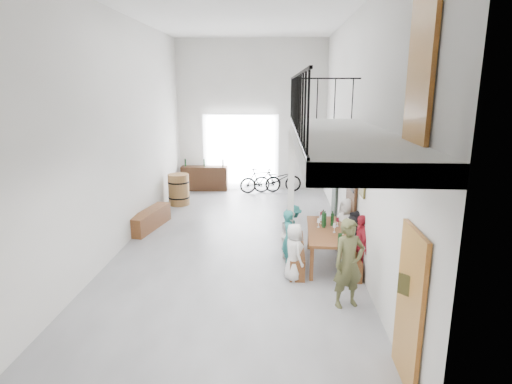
# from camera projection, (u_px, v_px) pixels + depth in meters

# --- Properties ---
(floor) EXTENTS (12.00, 12.00, 0.00)m
(floor) POSITION_uv_depth(u_px,v_px,m) (237.00, 244.00, 10.62)
(floor) COLOR slate
(floor) RESTS_ON ground
(room_walls) EXTENTS (12.00, 12.00, 12.00)m
(room_walls) POSITION_uv_depth(u_px,v_px,m) (235.00, 98.00, 9.77)
(room_walls) COLOR white
(room_walls) RESTS_ON ground
(gateway_portal) EXTENTS (2.80, 0.08, 2.80)m
(gateway_portal) POSITION_uv_depth(u_px,v_px,m) (241.00, 152.00, 16.07)
(gateway_portal) COLOR white
(gateway_portal) RESTS_ON ground
(right_wall_decor) EXTENTS (0.07, 8.28, 5.07)m
(right_wall_decor) POSITION_uv_depth(u_px,v_px,m) (366.00, 197.00, 8.26)
(right_wall_decor) COLOR #AA6F2B
(right_wall_decor) RESTS_ON ground
(balcony) EXTENTS (1.52, 5.62, 4.00)m
(balcony) POSITION_uv_depth(u_px,v_px,m) (340.00, 141.00, 6.78)
(balcony) COLOR silver
(balcony) RESTS_ON ground
(tasting_table) EXTENTS (0.91, 2.05, 0.79)m
(tasting_table) POSITION_uv_depth(u_px,v_px,m) (327.00, 233.00, 9.28)
(tasting_table) COLOR brown
(tasting_table) RESTS_ON ground
(bench_inner) EXTENTS (0.35, 1.92, 0.44)m
(bench_inner) POSITION_uv_depth(u_px,v_px,m) (297.00, 254.00, 9.41)
(bench_inner) COLOR brown
(bench_inner) RESTS_ON ground
(bench_wall) EXTENTS (0.24, 1.77, 0.41)m
(bench_wall) POSITION_uv_depth(u_px,v_px,m) (349.00, 257.00, 9.28)
(bench_wall) COLOR brown
(bench_wall) RESTS_ON ground
(tableware) EXTENTS (0.53, 1.13, 0.35)m
(tableware) POSITION_uv_depth(u_px,v_px,m) (326.00, 219.00, 9.53)
(tableware) COLOR black
(tableware) RESTS_ON tasting_table
(side_bench) EXTENTS (0.72, 1.86, 0.51)m
(side_bench) POSITION_uv_depth(u_px,v_px,m) (150.00, 219.00, 11.76)
(side_bench) COLOR brown
(side_bench) RESTS_ON ground
(oak_barrel) EXTENTS (0.70, 0.70, 1.02)m
(oak_barrel) POSITION_uv_depth(u_px,v_px,m) (179.00, 189.00, 14.07)
(oak_barrel) COLOR olive
(oak_barrel) RESTS_ON ground
(serving_counter) EXTENTS (1.72, 0.51, 0.90)m
(serving_counter) POSITION_uv_depth(u_px,v_px,m) (205.00, 178.00, 16.08)
(serving_counter) COLOR #392212
(serving_counter) RESTS_ON ground
(counter_bottles) EXTENTS (1.48, 0.10, 0.28)m
(counter_bottles) POSITION_uv_depth(u_px,v_px,m) (204.00, 163.00, 15.95)
(counter_bottles) COLOR black
(counter_bottles) RESTS_ON serving_counter
(guest_left_a) EXTENTS (0.55, 0.67, 1.18)m
(guest_left_a) POSITION_uv_depth(u_px,v_px,m) (294.00, 252.00, 8.55)
(guest_left_a) COLOR white
(guest_left_a) RESTS_ON ground
(guest_left_b) EXTENTS (0.36, 0.49, 1.25)m
(guest_left_b) POSITION_uv_depth(u_px,v_px,m) (289.00, 238.00, 9.24)
(guest_left_b) COLOR #21716E
(guest_left_b) RESTS_ON ground
(guest_left_c) EXTENTS (0.50, 0.59, 1.08)m
(guest_left_c) POSITION_uv_depth(u_px,v_px,m) (290.00, 234.00, 9.75)
(guest_left_c) COLOR white
(guest_left_c) RESTS_ON ground
(guest_left_d) EXTENTS (0.55, 0.79, 1.11)m
(guest_left_d) POSITION_uv_depth(u_px,v_px,m) (293.00, 228.00, 10.15)
(guest_left_d) COLOR #21716E
(guest_left_d) RESTS_ON ground
(guest_right_a) EXTENTS (0.38, 0.79, 1.30)m
(guest_right_a) POSITION_uv_depth(u_px,v_px,m) (361.00, 245.00, 8.74)
(guest_right_a) COLOR #AD1D2C
(guest_right_a) RESTS_ON ground
(guest_right_b) EXTENTS (0.76, 1.18, 1.21)m
(guest_right_b) POSITION_uv_depth(u_px,v_px,m) (354.00, 238.00, 9.30)
(guest_right_b) COLOR black
(guest_right_b) RESTS_ON ground
(guest_right_c) EXTENTS (0.61, 0.74, 1.31)m
(guest_right_c) POSITION_uv_depth(u_px,v_px,m) (346.00, 226.00, 9.98)
(guest_right_c) COLOR white
(guest_right_c) RESTS_ON ground
(host_standing) EXTENTS (0.69, 0.57, 1.61)m
(host_standing) POSITION_uv_depth(u_px,v_px,m) (349.00, 263.00, 7.47)
(host_standing) COLOR #4F502D
(host_standing) RESTS_ON ground
(potted_plant) EXTENTS (0.41, 0.38, 0.39)m
(potted_plant) POSITION_uv_depth(u_px,v_px,m) (335.00, 235.00, 10.69)
(potted_plant) COLOR #1C4720
(potted_plant) RESTS_ON ground
(bicycle_near) EXTENTS (1.87, 0.92, 0.94)m
(bicycle_near) POSITION_uv_depth(u_px,v_px,m) (277.00, 180.00, 15.77)
(bicycle_near) COLOR black
(bicycle_near) RESTS_ON ground
(bicycle_far) EXTENTS (1.60, 0.82, 0.93)m
(bicycle_far) POSITION_uv_depth(u_px,v_px,m) (260.00, 181.00, 15.64)
(bicycle_far) COLOR black
(bicycle_far) RESTS_ON ground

